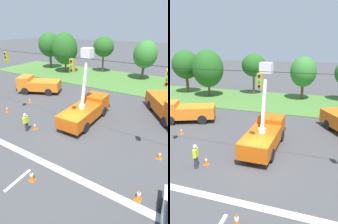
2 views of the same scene
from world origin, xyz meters
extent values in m
plane|color=#424244|center=(0.00, 0.00, 0.00)|extent=(200.00, 200.00, 0.00)
cube|color=#477533|center=(0.00, 18.00, 0.05)|extent=(56.00, 12.00, 0.10)
cube|color=silver|center=(0.00, -4.05, 0.00)|extent=(17.60, 0.50, 0.01)
cylinder|color=black|center=(0.00, 0.00, 6.60)|extent=(26.00, 0.03, 0.03)
cylinder|color=black|center=(0.18, 0.00, 6.55)|extent=(0.02, 0.02, 0.10)
cube|color=gold|center=(0.18, 0.00, 6.02)|extent=(0.32, 0.28, 0.96)
cylinder|color=black|center=(0.18, -0.16, 6.34)|extent=(0.16, 0.05, 0.16)
cylinder|color=green|center=(0.18, -0.16, 6.02)|extent=(0.16, 0.05, 0.16)
cylinder|color=black|center=(0.18, -0.16, 5.70)|extent=(0.16, 0.05, 0.16)
cylinder|color=brown|center=(-19.03, 19.44, 1.48)|extent=(0.48, 0.48, 2.97)
ellipsoid|color=#235B1E|center=(-19.03, 19.44, 4.93)|extent=(4.63, 4.50, 4.88)
cylinder|color=brown|center=(-13.92, 18.00, 1.22)|extent=(0.37, 0.37, 2.44)
ellipsoid|color=#235B1E|center=(-13.92, 18.00, 4.55)|extent=(4.97, 4.74, 5.91)
cylinder|color=brown|center=(-7.50, 21.85, 1.60)|extent=(0.31, 0.31, 3.20)
ellipsoid|color=#235B1E|center=(-7.50, 21.85, 4.93)|extent=(4.06, 3.59, 3.73)
cylinder|color=brown|center=(0.79, 20.57, 1.32)|extent=(0.43, 0.43, 2.65)
ellipsoid|color=#33752D|center=(0.79, 20.57, 4.30)|extent=(3.89, 4.13, 4.51)
cube|color=#D6560F|center=(-0.18, 1.59, 1.10)|extent=(2.30, 4.53, 1.20)
cube|color=#D6560F|center=(-0.18, 4.82, 1.29)|extent=(2.21, 1.94, 1.57)
cube|color=#1E2838|center=(-0.18, 5.50, 1.56)|extent=(1.95, 0.10, 0.71)
cube|color=black|center=(-0.18, 5.87, 0.65)|extent=(2.30, 0.16, 0.30)
cylinder|color=black|center=(-1.24, 4.56, 0.50)|extent=(0.28, 1.00, 1.00)
cylinder|color=black|center=(0.87, 4.56, 0.50)|extent=(0.28, 1.00, 1.00)
cylinder|color=black|center=(-1.24, 0.78, 0.50)|extent=(0.28, 1.00, 1.00)
cylinder|color=black|center=(0.87, 0.78, 0.50)|extent=(0.28, 1.00, 1.00)
cylinder|color=silver|center=(-0.18, 1.91, 1.88)|extent=(0.60, 0.60, 0.36)
cube|color=white|center=(-0.18, 2.39, 4.00)|extent=(0.24, 1.20, 4.65)
cube|color=white|center=(-0.18, 2.87, 6.55)|extent=(0.90, 0.80, 0.80)
cylinder|color=black|center=(4.71, 8.70, 0.50)|extent=(0.77, 0.99, 1.00)
cube|color=orange|center=(-9.20, 6.82, 1.12)|extent=(4.64, 3.81, 1.23)
cube|color=orange|center=(-11.82, 5.65, 1.38)|extent=(2.51, 2.79, 1.76)
cylinder|color=black|center=(-11.16, 4.74, 0.50)|extent=(1.03, 0.66, 1.00)
cylinder|color=black|center=(-12.06, 6.74, 0.50)|extent=(1.03, 0.66, 1.00)
cylinder|color=black|center=(-8.10, 6.11, 0.50)|extent=(1.03, 0.66, 1.00)
cylinder|color=black|center=(-8.99, 8.11, 0.50)|extent=(1.03, 0.66, 1.00)
cylinder|color=#383842|center=(-3.83, -1.81, 0.42)|extent=(0.18, 0.18, 0.85)
cylinder|color=#383842|center=(-3.85, -1.62, 0.42)|extent=(0.18, 0.18, 0.85)
cube|color=#D8EA26|center=(-3.84, -1.71, 1.15)|extent=(0.28, 0.43, 0.60)
cube|color=silver|center=(-3.84, -1.71, 1.15)|extent=(0.13, 0.43, 0.62)
cylinder|color=#D8EA26|center=(-3.81, -1.98, 1.18)|extent=(0.11, 0.11, 0.55)
cylinder|color=#D8EA26|center=(-3.87, -1.45, 1.18)|extent=(0.11, 0.11, 0.55)
sphere|color=tan|center=(-3.84, -1.71, 1.58)|extent=(0.22, 0.22, 0.22)
sphere|color=white|center=(-3.84, -1.71, 1.64)|extent=(0.26, 0.26, 0.26)
cube|color=orange|center=(-8.57, 3.10, 0.01)|extent=(0.36, 0.36, 0.03)
cone|color=orange|center=(-8.57, 3.10, 0.34)|extent=(0.25, 0.25, 0.62)
cylinder|color=white|center=(-8.57, 3.10, 0.37)|extent=(0.15, 0.15, 0.11)
cone|color=orange|center=(0.80, -5.61, 0.43)|extent=(0.32, 0.32, 0.80)
cylinder|color=white|center=(0.80, -5.61, 0.47)|extent=(0.20, 0.20, 0.14)
cube|color=orange|center=(-3.40, -1.15, 0.01)|extent=(0.36, 0.36, 0.03)
cone|color=orange|center=(-3.40, -1.15, 0.37)|extent=(0.27, 0.27, 0.69)
cylinder|color=white|center=(-3.40, -1.15, 0.41)|extent=(0.17, 0.17, 0.12)
camera|label=1|loc=(7.58, -10.67, 8.66)|focal=28.00mm
camera|label=2|loc=(4.16, -13.14, 8.19)|focal=35.00mm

